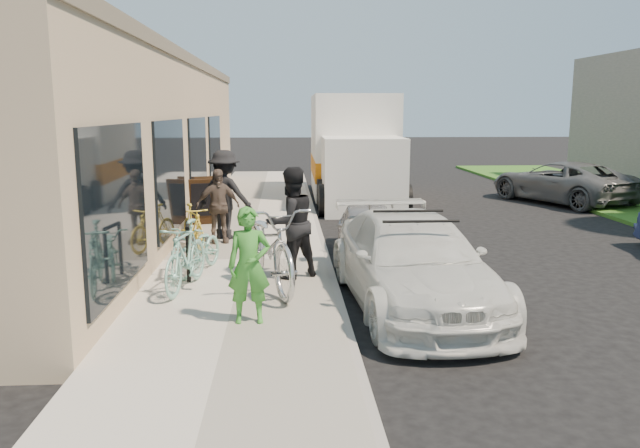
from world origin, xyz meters
name	(u,v)px	position (x,y,z in m)	size (l,w,h in m)	color
ground	(374,317)	(0.00, 0.00, 0.00)	(120.00, 120.00, 0.00)	black
sidewalk	(245,263)	(-2.00, 3.00, 0.07)	(3.00, 34.00, 0.15)	#B7B0A5
curb	(327,262)	(-0.45, 3.00, 0.07)	(0.12, 34.00, 0.13)	gray
storefront	(128,140)	(-5.24, 7.99, 2.12)	(3.60, 20.00, 4.22)	tan
bike_rack	(188,245)	(-2.84, 1.76, 0.70)	(0.14, 0.64, 0.91)	black
sandwich_board	(201,201)	(-3.26, 6.72, 0.73)	(0.84, 0.84, 1.12)	#321D0E
sedan_white	(412,262)	(0.63, 0.46, 0.67)	(2.20, 4.77, 1.39)	silver
sedan_silver	(368,230)	(0.42, 3.80, 0.52)	(1.24, 3.07, 1.05)	#949499
moving_truck	(354,154)	(1.01, 11.84, 1.50)	(2.69, 6.92, 3.38)	white
far_car_gray	(561,182)	(7.48, 10.72, 0.66)	(2.18, 4.73, 1.31)	#515355
tandem_bike	(270,246)	(-1.48, 1.10, 0.81)	(0.88, 2.53, 1.33)	silver
woman_rider	(249,265)	(-1.71, -0.53, 0.91)	(0.56, 0.36, 1.52)	#398C2E
man_standing	(291,223)	(-1.14, 1.68, 1.07)	(0.89, 0.69, 1.83)	black
cruiser_bike_a	(186,256)	(-2.77, 1.06, 0.68)	(0.50, 1.75, 1.05)	#81C1B0
cruiser_bike_b	(199,248)	(-2.70, 2.06, 0.57)	(0.56, 1.60, 0.84)	#81C1B0
cruiser_bike_c	(194,227)	(-3.05, 3.89, 0.60)	(0.42, 1.49, 0.89)	gold
bystander_a	(225,195)	(-2.52, 4.95, 1.10)	(1.23, 0.71, 1.91)	black
bystander_b	(218,206)	(-2.63, 4.52, 0.93)	(0.91, 0.38, 1.55)	brown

